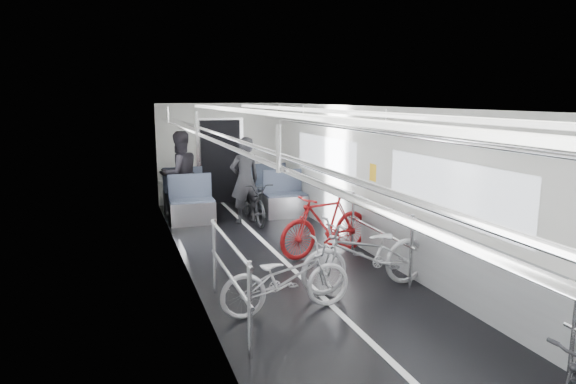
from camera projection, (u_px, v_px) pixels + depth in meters
name	position (u px, v px, depth m)	size (l,w,h in m)	color
car_shell	(291.00, 194.00, 7.57)	(3.02, 14.01, 2.41)	black
bike_left_far	(286.00, 278.00, 6.08)	(0.57, 1.62, 0.85)	#B2B2B7
bike_right_mid	(367.00, 254.00, 6.79)	(0.66, 1.88, 0.99)	#A5A6AA
bike_right_far	(325.00, 224.00, 8.30)	(0.49, 1.73, 1.04)	#A51416
bike_aisle	(254.00, 202.00, 10.56)	(0.56, 1.61, 0.85)	black
person_standing	(245.00, 180.00, 10.45)	(0.64, 0.42, 1.75)	black
person_seated	(180.00, 174.00, 10.96)	(0.89, 0.70, 1.84)	#29252C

